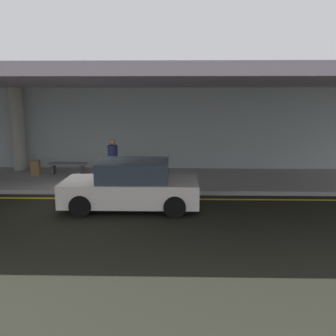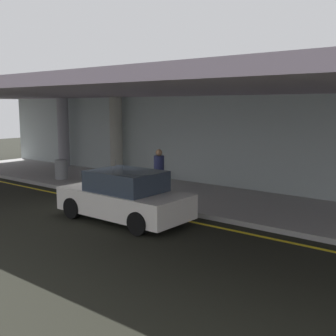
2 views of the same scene
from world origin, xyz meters
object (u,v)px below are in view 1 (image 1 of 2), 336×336
object	(u,v)px
car_white	(132,186)
traveler_with_luggage	(113,158)
bench_metal	(68,166)
support_column_left_mid	(18,129)
suitcase_upright_primary	(35,168)

from	to	relation	value
car_white	traveler_with_luggage	distance (m)	3.10
bench_metal	car_white	bearing A→B (deg)	-53.06
support_column_left_mid	car_white	size ratio (longest dim) A/B	0.89
car_white	bench_metal	distance (m)	5.43
support_column_left_mid	bench_metal	xyz separation A→B (m)	(2.40, -0.90, -1.47)
traveler_with_luggage	bench_metal	world-z (taller)	traveler_with_luggage
car_white	suitcase_upright_primary	xyz separation A→B (m)	(-4.56, 4.09, -0.25)
suitcase_upright_primary	bench_metal	bearing A→B (deg)	-12.03
traveler_with_luggage	suitcase_upright_primary	xyz separation A→B (m)	(-3.49, 1.21, -0.65)
support_column_left_mid	car_white	xyz separation A→B (m)	(5.66, -5.23, -1.26)
bench_metal	support_column_left_mid	bearing A→B (deg)	159.54
traveler_with_luggage	bench_metal	xyz separation A→B (m)	(-2.20, 1.46, -0.61)
suitcase_upright_primary	car_white	bearing A→B (deg)	-64.78
traveler_with_luggage	suitcase_upright_primary	size ratio (longest dim) A/B	1.87
support_column_left_mid	car_white	world-z (taller)	support_column_left_mid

